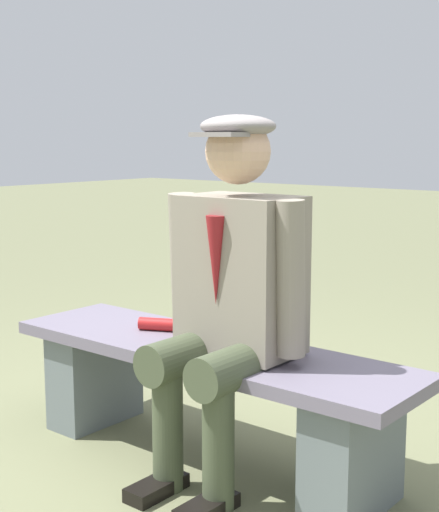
{
  "coord_description": "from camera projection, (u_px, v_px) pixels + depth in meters",
  "views": [
    {
      "loc": [
        -1.78,
        2.1,
        1.24
      ],
      "look_at": [
        -0.07,
        0.0,
        0.81
      ],
      "focal_mm": 52.26,
      "sensor_mm": 36.0,
      "label": 1
    }
  ],
  "objects": [
    {
      "name": "rolled_magazine",
      "position": [
        167.0,
        325.0,
        3.04
      ],
      "size": [
        0.23,
        0.15,
        0.05
      ],
      "primitive_type": "cylinder",
      "rotation": [
        0.0,
        1.57,
        0.46
      ],
      "color": "#B21E1E",
      "rests_on": "bench"
    },
    {
      "name": "seated_man",
      "position": [
        231.0,
        284.0,
        2.65
      ],
      "size": [
        0.59,
        0.59,
        1.32
      ],
      "color": "gray",
      "rests_on": "ground"
    },
    {
      "name": "ground_plane",
      "position": [
        206.0,
        460.0,
        2.91
      ],
      "size": [
        30.0,
        30.0,
        0.0
      ],
      "primitive_type": "plane",
      "color": "#6D714E"
    },
    {
      "name": "bench",
      "position": [
        206.0,
        387.0,
        2.86
      ],
      "size": [
        1.71,
        0.47,
        0.46
      ],
      "color": "slate",
      "rests_on": "ground"
    }
  ]
}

